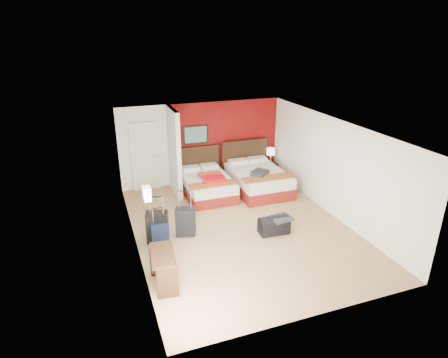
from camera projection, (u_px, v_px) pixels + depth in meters
name	position (u px, v px, depth m)	size (l,w,h in m)	color
ground	(241.00, 228.00, 9.23)	(6.50, 6.50, 0.00)	tan
room_walls	(169.00, 167.00, 9.56)	(5.02, 6.52, 2.50)	white
red_accent_panel	(225.00, 141.00, 11.82)	(3.50, 0.04, 2.50)	maroon
partition_wall	(174.00, 152.00, 10.73)	(0.12, 1.20, 2.50)	silver
entry_door	(145.00, 157.00, 11.10)	(0.82, 0.06, 2.05)	silver
bed_left	(207.00, 186.00, 10.92)	(1.30, 1.85, 0.56)	silver
bed_right	(258.00, 181.00, 11.25)	(1.45, 2.07, 0.62)	silver
red_suitcase_open	(212.00, 177.00, 10.74)	(0.61, 0.85, 0.11)	red
jacket_bundle	(260.00, 173.00, 10.82)	(0.48, 0.39, 0.12)	#313135
nightstand	(270.00, 170.00, 12.27)	(0.36, 0.36, 0.51)	black
table_lamp	(271.00, 155.00, 12.09)	(0.27, 0.27, 0.48)	white
suitcase_black	(158.00, 228.00, 8.47)	(0.48, 0.30, 0.73)	black
suitcase_charcoal	(186.00, 223.00, 8.77)	(0.45, 0.28, 0.67)	black
suitcase_navy	(160.00, 234.00, 8.41)	(0.39, 0.24, 0.54)	black
duffel_bag	(274.00, 226.00, 8.93)	(0.70, 0.38, 0.36)	black
jacket_draped	(281.00, 218.00, 8.86)	(0.47, 0.40, 0.06)	#35353A
desk	(164.00, 270.00, 7.02)	(0.43, 0.86, 0.72)	#311D10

